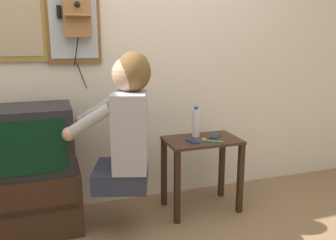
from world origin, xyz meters
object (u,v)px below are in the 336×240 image
at_px(wall_phone_antique, 76,9).
at_px(cell_phone_spare, 214,136).
at_px(television, 29,140).
at_px(wall_mirror, 72,10).
at_px(person, 127,124).
at_px(toothbrush, 211,141).
at_px(water_bottle, 196,122).
at_px(cell_phone_held, 192,141).
at_px(framed_picture, 13,22).

distance_m(wall_phone_antique, cell_phone_spare, 1.40).
bearing_deg(television, wall_phone_antique, 29.96).
relative_size(television, wall_mirror, 0.75).
xyz_separation_m(person, cell_phone_spare, (0.73, 0.14, -0.19)).
xyz_separation_m(cell_phone_spare, toothbrush, (-0.08, -0.11, 0.00)).
bearing_deg(water_bottle, person, -160.91).
xyz_separation_m(cell_phone_spare, water_bottle, (-0.13, 0.06, 0.11)).
distance_m(person, water_bottle, 0.63).
bearing_deg(toothbrush, television, 114.03).
distance_m(television, cell_phone_held, 1.16).
xyz_separation_m(wall_mirror, water_bottle, (0.87, -0.26, -0.85)).
xyz_separation_m(wall_phone_antique, wall_mirror, (-0.02, 0.04, -0.00)).
bearing_deg(person, water_bottle, -53.89).
bearing_deg(framed_picture, person, -34.67).
distance_m(television, toothbrush, 1.29).
xyz_separation_m(water_bottle, toothbrush, (0.05, -0.17, -0.11)).
height_order(framed_picture, cell_phone_spare, framed_picture).
bearing_deg(water_bottle, television, 179.83).
xyz_separation_m(wall_phone_antique, toothbrush, (0.90, -0.40, -0.95)).
height_order(cell_phone_spare, water_bottle, water_bottle).
height_order(person, water_bottle, person).
xyz_separation_m(framed_picture, cell_phone_held, (1.19, -0.39, -0.86)).
xyz_separation_m(television, wall_phone_antique, (0.38, 0.22, 0.87)).
relative_size(cell_phone_spare, water_bottle, 0.56).
xyz_separation_m(television, cell_phone_held, (1.15, -0.13, -0.08)).
height_order(person, cell_phone_spare, person).
relative_size(framed_picture, wall_mirror, 0.71).
xyz_separation_m(wall_phone_antique, water_bottle, (0.85, -0.22, -0.85)).
distance_m(person, framed_picture, 1.07).
height_order(wall_phone_antique, framed_picture, wall_phone_antique).
bearing_deg(water_bottle, wall_mirror, 163.14).
bearing_deg(person, wall_mirror, 47.60).
relative_size(person, cell_phone_held, 7.19).
relative_size(wall_phone_antique, wall_mirror, 1.05).
height_order(framed_picture, cell_phone_held, framed_picture).
height_order(wall_mirror, water_bottle, wall_mirror).
bearing_deg(television, person, -18.23).
height_order(wall_mirror, cell_phone_held, wall_mirror).
xyz_separation_m(wall_phone_antique, cell_phone_spare, (0.98, -0.29, -0.96)).
distance_m(wall_phone_antique, water_bottle, 1.22).
distance_m(person, cell_phone_held, 0.55).
distance_m(cell_phone_spare, water_bottle, 0.18).
height_order(framed_picture, wall_mirror, wall_mirror).
relative_size(television, cell_phone_spare, 4.25).
height_order(wall_phone_antique, cell_phone_held, wall_phone_antique).
relative_size(wall_mirror, cell_phone_spare, 5.69).
bearing_deg(wall_phone_antique, framed_picture, 174.18).
xyz_separation_m(wall_mirror, toothbrush, (0.92, -0.44, -0.95)).
bearing_deg(framed_picture, cell_phone_spare, -13.19).
relative_size(person, water_bottle, 3.84).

